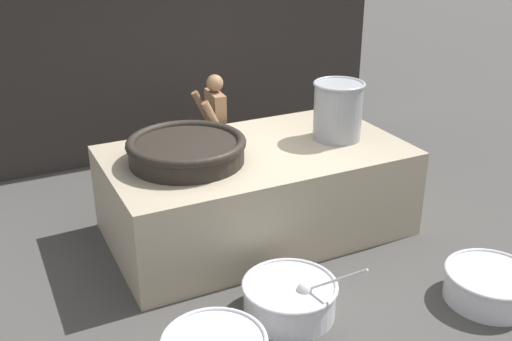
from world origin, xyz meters
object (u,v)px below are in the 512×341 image
(giant_wok_near, at_px, (187,149))
(stock_pot, at_px, (338,110))
(prep_bowl_vegetables, at_px, (290,297))
(prep_bowl_meat, at_px, (490,284))
(cook, at_px, (215,129))

(giant_wok_near, height_order, stock_pot, stock_pot)
(giant_wok_near, xyz_separation_m, prep_bowl_vegetables, (0.37, -1.53, -0.94))
(giant_wok_near, bearing_deg, prep_bowl_meat, -45.24)
(stock_pot, height_order, prep_bowl_meat, stock_pot)
(giant_wok_near, height_order, cook, cook)
(prep_bowl_meat, bearing_deg, stock_pot, 100.93)
(giant_wok_near, distance_m, cook, 1.48)
(cook, relative_size, prep_bowl_meat, 1.76)
(giant_wok_near, distance_m, stock_pot, 1.76)
(prep_bowl_vegetables, relative_size, prep_bowl_meat, 1.16)
(giant_wok_near, bearing_deg, stock_pot, -3.31)
(giant_wok_near, relative_size, stock_pot, 1.88)
(cook, height_order, prep_bowl_meat, cook)
(cook, bearing_deg, stock_pot, 130.52)
(cook, bearing_deg, prep_bowl_meat, 116.56)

